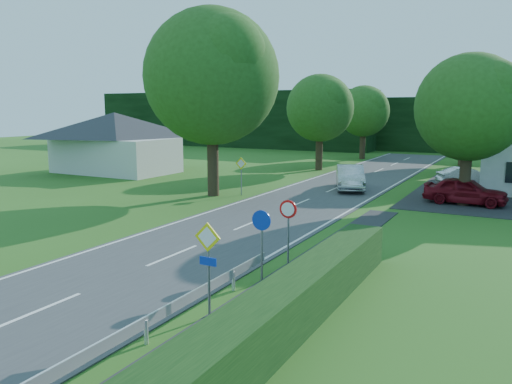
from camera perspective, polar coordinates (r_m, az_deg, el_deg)
The scene contains 22 objects.
road at distance 25.74m, azimuth 1.46°, elevation -2.78°, with size 7.00×80.00×0.04m, color #3B3C3E.
line_edge_left at distance 27.32m, azimuth -4.64°, elevation -2.04°, with size 0.12×80.00×0.01m, color white.
line_edge_right at distance 24.48m, azimuth 8.28°, elevation -3.45°, with size 0.12×80.00×0.01m, color white.
line_centre at distance 25.73m, azimuth 1.46°, elevation -2.72°, with size 0.12×80.00×0.01m, color white, non-canonical shape.
tree_main at distance 31.63m, azimuth -5.04°, elevation 10.05°, with size 9.40×9.40×11.64m, color #254B16, non-canonical shape.
tree_left_far at distance 45.51m, azimuth 7.29°, elevation 7.88°, with size 7.00×7.00×8.58m, color #254B16, non-canonical shape.
tree_right_far at distance 44.68m, azimuth 22.90°, elevation 7.52°, with size 7.40×7.40×9.09m, color #254B16, non-canonical shape.
tree_left_back at distance 56.73m, azimuth 12.16°, elevation 7.78°, with size 6.60×6.60×8.07m, color #254B16, non-canonical shape.
tree_right_back at distance 52.76m, azimuth 22.61°, elevation 6.89°, with size 6.20×6.20×7.56m, color #254B16, non-canonical shape.
tree_right_mid at distance 30.62m, azimuth 23.09°, elevation 6.49°, with size 7.00×7.00×8.58m, color #254B16, non-canonical shape.
treeline_left at distance 75.53m, azimuth -3.17°, elevation 8.31°, with size 44.00×6.00×8.00m, color black.
treeline_right at distance 68.57m, azimuth 25.66°, elevation 6.87°, with size 30.00×5.00×7.00m, color black.
bungalow_left at distance 45.20m, azimuth -15.78°, elevation 5.59°, with size 11.00×6.50×5.20m.
streetlight at distance 32.64m, azimuth 22.67°, elevation 6.96°, with size 2.03×0.18×8.00m.
sign_priority_right at distance 13.11m, azimuth -5.50°, elevation -6.85°, with size 0.78×0.09×2.59m.
sign_roundabout at distance 15.64m, azimuth 0.64°, elevation -4.59°, with size 0.64×0.08×2.37m.
sign_speed_limit at distance 17.36m, azimuth 3.69°, elevation -2.87°, with size 0.64×0.11×2.37m.
sign_priority_left at distance 31.90m, azimuth -1.71°, elevation 2.69°, with size 0.78×0.09×2.44m.
moving_car at distance 34.68m, azimuth 10.69°, elevation 1.65°, with size 1.75×5.02×1.65m, color silver.
motorcycle at distance 37.23m, azimuth 10.35°, elevation 1.71°, with size 0.69×1.97×1.04m, color black.
parked_car_red at distance 31.22m, azimuth 22.80°, elevation 0.13°, with size 1.83×4.56×1.55m, color maroon.
parked_car_silver_a at distance 38.90m, azimuth 22.93°, elevation 1.66°, with size 1.40×4.03×1.33m, color #BAB9BE.
Camera 1 is at (11.33, -2.46, 5.46)m, focal length 35.00 mm.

